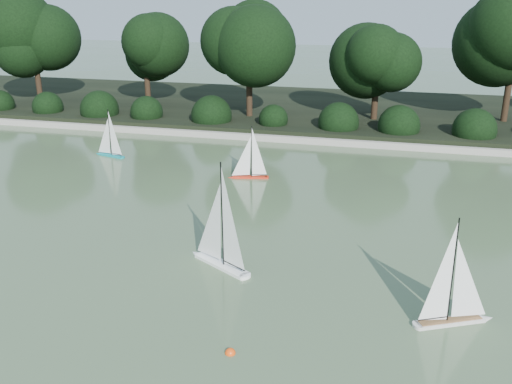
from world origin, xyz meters
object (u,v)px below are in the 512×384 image
sailboat_teal (108,148)px  sailboat_white_a (217,248)px  sailboat_white_b (458,306)px  race_buoy (230,353)px  sailboat_orange (247,169)px

sailboat_teal → sailboat_white_a: bearing=-48.3°
sailboat_white_b → race_buoy: size_ratio=12.05×
sailboat_white_a → sailboat_white_b: size_ratio=1.17×
sailboat_white_b → race_buoy: 3.09m
sailboat_white_a → sailboat_orange: (-0.71, 4.47, -0.08)m
sailboat_orange → sailboat_teal: size_ratio=0.98×
sailboat_orange → sailboat_white_a: bearing=-81.0°
race_buoy → sailboat_white_b: bearing=27.2°
sailboat_white_a → sailboat_white_b: sailboat_white_a is taller
sailboat_orange → sailboat_white_b: bearing=-50.8°
sailboat_white_b → race_buoy: sailboat_white_b is taller
sailboat_white_a → race_buoy: sailboat_white_a is taller
sailboat_white_a → sailboat_orange: 4.53m
sailboat_white_a → sailboat_orange: bearing=99.0°
sailboat_white_b → race_buoy: (-2.74, -1.41, -0.25)m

